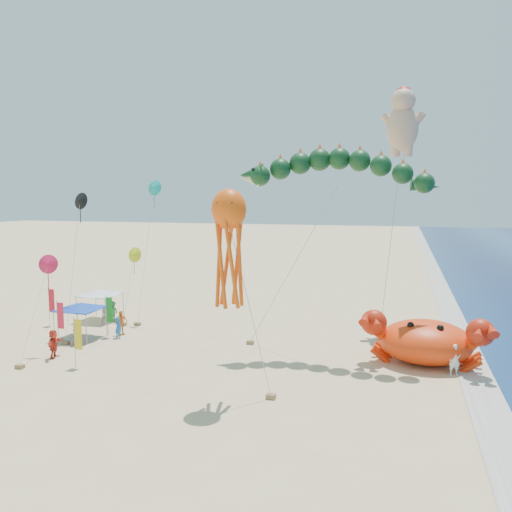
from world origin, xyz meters
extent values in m
plane|color=#D1B784|center=(0.00, 0.00, 0.00)|extent=(320.00, 320.00, 0.00)
plane|color=silver|center=(12.00, 0.00, 0.01)|extent=(320.00, 320.00, 0.00)
ellipsoid|color=#F1370C|center=(9.22, 2.07, 1.38)|extent=(6.26, 5.37, 2.76)
sphere|color=#B5200B|center=(6.13, 0.92, 2.61)|extent=(1.64, 1.64, 1.64)
sphere|color=black|center=(8.35, 1.11, 2.61)|extent=(0.42, 0.42, 0.42)
sphere|color=#B5200B|center=(12.30, 0.92, 2.61)|extent=(1.64, 1.64, 1.64)
sphere|color=black|center=(10.08, 1.11, 2.61)|extent=(0.42, 0.42, 0.42)
cone|color=#0E3317|center=(-2.13, 1.97, 12.01)|extent=(1.70, 1.25, 1.39)
cylinder|color=#B2B2B2|center=(0.44, 2.39, 5.74)|extent=(6.28, 0.89, 11.19)
cube|color=olive|center=(-2.68, 2.82, 0.12)|extent=(0.50, 0.35, 0.25)
ellipsoid|color=#DDAB87|center=(7.29, 10.42, 15.78)|extent=(2.39, 1.97, 3.52)
sphere|color=#DDAB87|center=(7.29, 10.21, 17.84)|extent=(1.84, 1.84, 1.84)
ellipsoid|color=red|center=(7.29, 10.32, 18.48)|extent=(1.19, 1.19, 0.83)
cylinder|color=#B2B2B2|center=(6.75, 8.00, 7.26)|extent=(1.14, 4.89, 14.24)
cube|color=olive|center=(6.20, 5.58, 0.12)|extent=(0.50, 0.35, 0.25)
ellipsoid|color=#FF570D|center=(-0.83, -6.76, 9.89)|extent=(1.80, 1.62, 2.07)
cylinder|color=#B2B2B2|center=(0.21, -6.50, 4.72)|extent=(2.13, 0.56, 9.15)
cube|color=olive|center=(1.25, -6.24, 0.12)|extent=(0.50, 0.35, 0.25)
cylinder|color=gray|center=(-16.61, -0.62, 1.10)|extent=(0.06, 0.06, 2.20)
cylinder|color=gray|center=(-13.88, -0.62, 1.10)|extent=(0.06, 0.06, 2.20)
cylinder|color=gray|center=(-16.61, 2.10, 1.10)|extent=(0.06, 0.06, 2.20)
cylinder|color=gray|center=(-13.88, 2.10, 1.10)|extent=(0.06, 0.06, 2.20)
cube|color=#133CAE|center=(-15.25, 0.74, 2.24)|extent=(2.96, 2.96, 0.08)
cone|color=#133CAE|center=(-15.25, 0.74, 2.48)|extent=(3.26, 3.26, 0.45)
cylinder|color=gray|center=(-18.46, 4.53, 1.10)|extent=(0.06, 0.06, 2.20)
cylinder|color=gray|center=(-15.70, 4.53, 1.10)|extent=(0.06, 0.06, 2.20)
cylinder|color=gray|center=(-18.46, 7.29, 1.10)|extent=(0.06, 0.06, 2.20)
cylinder|color=gray|center=(-15.70, 7.29, 1.10)|extent=(0.06, 0.06, 2.20)
cube|color=silver|center=(-17.08, 5.91, 2.24)|extent=(3.00, 3.00, 0.08)
cone|color=silver|center=(-17.08, 5.91, 2.48)|extent=(3.30, 3.30, 0.45)
cylinder|color=gray|center=(-11.66, -4.92, 1.60)|extent=(0.05, 0.05, 3.20)
cube|color=gold|center=(-11.38, -4.92, 2.10)|extent=(0.50, 0.04, 1.90)
cylinder|color=gray|center=(-15.93, -1.06, 1.60)|extent=(0.05, 0.05, 3.20)
cube|color=red|center=(-15.65, -1.06, 2.10)|extent=(0.50, 0.04, 1.90)
cylinder|color=gray|center=(-20.08, 3.19, 1.60)|extent=(0.05, 0.05, 3.20)
cube|color=red|center=(-19.80, 3.19, 2.10)|extent=(0.50, 0.04, 1.90)
cylinder|color=gray|center=(-13.65, 1.58, 1.60)|extent=(0.05, 0.05, 3.20)
cube|color=#178B20|center=(-13.37, 1.58, 2.10)|extent=(0.50, 0.04, 1.90)
imported|color=#B2311C|center=(-14.45, -0.91, 0.88)|extent=(1.03, 0.95, 1.76)
imported|color=red|center=(-14.15, -3.76, 0.94)|extent=(0.87, 1.82, 1.88)
imported|color=#287A38|center=(-15.74, 5.67, 0.89)|extent=(0.84, 1.25, 1.79)
imported|color=silver|center=(-16.00, 5.00, 0.80)|extent=(0.91, 0.97, 1.59)
imported|color=white|center=(10.79, 0.24, 0.94)|extent=(0.79, 0.63, 1.88)
imported|color=blue|center=(-12.66, 1.56, 0.81)|extent=(0.67, 0.51, 1.63)
imported|color=orange|center=(-12.92, 2.37, 0.95)|extent=(0.97, 1.19, 1.89)
cone|color=#0EA094|center=(-12.56, 7.51, 11.30)|extent=(1.30, 0.51, 1.32)
cylinder|color=#B2B2B2|center=(-12.31, 6.01, 5.68)|extent=(0.55, 3.04, 11.06)
cube|color=olive|center=(-12.06, 4.51, 0.12)|extent=(0.50, 0.35, 0.25)
cone|color=#CC1642|center=(-15.12, -2.79, 6.06)|extent=(1.30, 0.51, 1.32)
cylinder|color=#B2B2B2|center=(-14.87, -4.29, 3.06)|extent=(0.55, 3.04, 5.83)
cube|color=olive|center=(-14.62, -5.79, 0.12)|extent=(0.50, 0.35, 0.25)
cone|color=black|center=(-15.97, 2.15, 10.24)|extent=(1.30, 0.51, 1.32)
cylinder|color=#B2B2B2|center=(-15.72, 0.65, 5.15)|extent=(0.55, 3.04, 10.01)
cube|color=olive|center=(-15.47, -0.85, 0.12)|extent=(0.50, 0.35, 0.25)
cone|color=#C8D217|center=(-14.26, 6.87, 5.66)|extent=(1.30, 0.51, 1.32)
cylinder|color=#B2B2B2|center=(-14.01, 5.37, 2.86)|extent=(0.55, 3.04, 5.43)
cube|color=olive|center=(-13.76, 3.87, 0.12)|extent=(0.50, 0.35, 0.25)
camera|label=1|loc=(7.61, -30.48, 10.47)|focal=35.00mm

